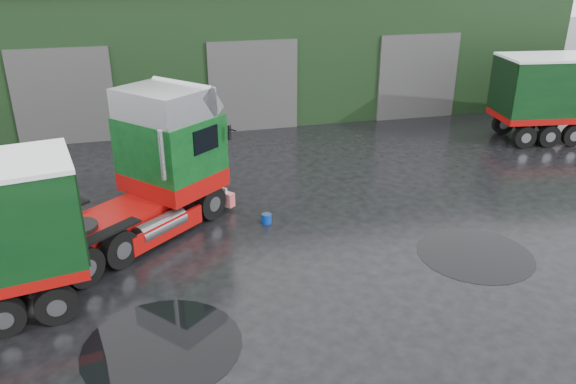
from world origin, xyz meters
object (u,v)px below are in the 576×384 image
(hero_tractor, at_px, (122,172))
(tree_back_b, at_px, (319,7))
(wash_bucket, at_px, (266,218))
(warehouse, at_px, (231,40))

(hero_tractor, bearing_deg, tree_back_b, 111.31)
(hero_tractor, xyz_separation_m, tree_back_b, (13.51, 25.50, 1.71))
(tree_back_b, bearing_deg, hero_tractor, -117.91)
(hero_tractor, height_order, wash_bucket, hero_tractor)
(warehouse, height_order, tree_back_b, tree_back_b)
(hero_tractor, distance_m, wash_bucket, 4.43)
(warehouse, height_order, hero_tractor, warehouse)
(warehouse, distance_m, hero_tractor, 16.49)
(warehouse, xyz_separation_m, wash_bucket, (-1.50, -15.54, -3.01))
(hero_tractor, height_order, tree_back_b, tree_back_b)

